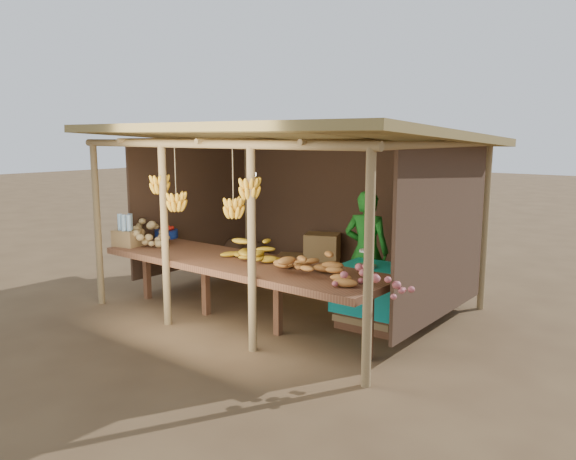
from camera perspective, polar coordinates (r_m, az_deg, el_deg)
The scene contains 13 objects.
ground at distance 7.71m, azimuth 0.00°, elevation -7.72°, with size 60.00×60.00×0.00m, color brown.
stall_structure at distance 7.39m, azimuth 0.04°, elevation 6.67°, with size 4.70×3.50×2.43m.
counter at distance 6.82m, azimuth -4.96°, elevation -3.62°, with size 3.90×1.05×0.80m.
potato_heap at distance 8.07m, azimuth -15.03°, elevation -0.08°, with size 1.00×0.60×0.37m, color tan, non-canonical shape.
sweet_potato_heap at distance 6.07m, azimuth 3.23°, elevation -2.93°, with size 1.02×0.61×0.36m, color #AB6B2C, non-canonical shape.
onion_heap at distance 5.52m, azimuth 8.28°, elevation -4.31°, with size 0.78×0.47×0.35m, color #B5585B, non-canonical shape.
banana_pile at distance 6.88m, azimuth -3.39°, elevation -1.48°, with size 0.66×0.39×0.35m, color gold, non-canonical shape.
tomato_basin at distance 8.47m, azimuth -12.26°, elevation -0.29°, with size 0.34×0.34×0.18m.
bottle_box at distance 7.96m, azimuth -15.99°, elevation -0.37°, with size 0.39×0.33×0.44m.
vendor at distance 7.36m, azimuth 7.97°, elevation -2.18°, with size 0.59×0.38×1.61m, color #186F1C.
tarp_crate at distance 6.86m, azimuth 8.69°, elevation -6.53°, with size 0.85×0.74×0.98m.
carton_stack at distance 8.72m, azimuth 2.49°, elevation -3.29°, with size 1.16×0.56×0.80m.
burlap_sacks at distance 9.49m, azimuth -4.46°, elevation -2.62°, with size 0.95×0.50×0.67m.
Camera 1 is at (4.56, -5.78, 2.29)m, focal length 35.00 mm.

